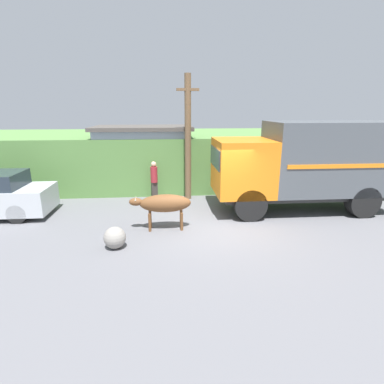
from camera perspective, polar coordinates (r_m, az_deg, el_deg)
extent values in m
plane|color=slate|center=(9.95, 4.52, -6.69)|extent=(60.00, 60.00, 0.00)
cube|color=#568442|center=(16.49, 0.59, 6.87)|extent=(32.00, 6.84, 2.51)
cube|color=#99ADB7|center=(14.26, -9.06, 5.95)|extent=(4.16, 2.40, 2.84)
cube|color=#4C4742|center=(14.09, -9.32, 11.96)|extent=(4.46, 2.70, 0.16)
cube|color=#2D2D2D|center=(12.10, 19.97, -0.25)|extent=(6.07, 1.80, 0.18)
cube|color=orange|center=(11.09, 9.55, 4.79)|extent=(1.98, 2.25, 1.96)
cube|color=#232D38|center=(10.82, 4.41, 6.59)|extent=(0.04, 1.92, 0.69)
cube|color=#4C5156|center=(12.28, 24.79, 6.07)|extent=(4.62, 2.25, 2.58)
cube|color=orange|center=(11.33, 27.50, 4.39)|extent=(4.16, 0.03, 0.14)
cylinder|color=black|center=(10.57, 10.95, -2.31)|extent=(1.13, 0.50, 1.13)
cylinder|color=black|center=(12.34, 29.72, -1.54)|extent=(1.13, 0.50, 1.13)
ellipsoid|color=brown|center=(9.52, -5.10, -2.15)|extent=(1.63, 0.57, 0.57)
ellipsoid|color=brown|center=(9.55, -10.65, -1.86)|extent=(0.43, 0.25, 0.25)
cone|color=#B7AD93|center=(9.43, -10.74, -1.31)|extent=(0.06, 0.06, 0.11)
cone|color=#B7AD93|center=(9.61, -10.63, -0.98)|extent=(0.06, 0.06, 0.11)
cylinder|color=brown|center=(9.59, -8.06, -5.80)|extent=(0.09, 0.09, 0.59)
cylinder|color=brown|center=(9.88, -7.96, -5.14)|extent=(0.09, 0.09, 0.59)
cylinder|color=brown|center=(9.58, -1.98, -5.66)|extent=(0.09, 0.09, 0.59)
cylinder|color=brown|center=(9.87, -2.08, -5.00)|extent=(0.09, 0.09, 0.59)
cylinder|color=black|center=(11.79, -30.29, -3.55)|extent=(0.66, 0.27, 0.66)
cube|color=#38332D|center=(12.85, -7.14, 0.21)|extent=(0.28, 0.23, 0.76)
cylinder|color=maroon|center=(12.68, -7.25, 3.33)|extent=(0.36, 0.36, 0.66)
sphere|color=#DBB28E|center=(12.59, -7.32, 5.29)|extent=(0.22, 0.22, 0.22)
cylinder|color=brown|center=(12.50, -0.78, 10.03)|extent=(0.26, 0.26, 5.10)
cube|color=brown|center=(12.46, -0.82, 18.94)|extent=(0.90, 0.21, 0.10)
sphere|color=gray|center=(8.68, -14.49, -8.42)|extent=(0.61, 0.61, 0.61)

